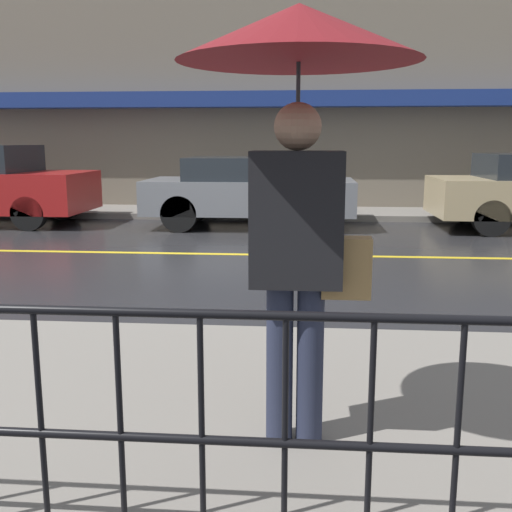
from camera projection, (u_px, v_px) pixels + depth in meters
The scene contains 7 objects.
ground_plane at pixel (185, 254), 8.95m from camera, with size 80.00×80.00×0.00m, color #262628.
sidewalk_near at pixel (10, 403), 3.69m from camera, with size 28.00×2.97×0.13m.
sidewalk_far at pixel (227, 212), 13.61m from camera, with size 28.00×1.79×0.13m.
lane_marking at pixel (185, 253), 8.95m from camera, with size 25.20×0.12×0.01m.
building_storefront at pixel (231, 63), 13.97m from camera, with size 28.00×0.85×6.98m.
pedestrian at pixel (299, 96), 2.80m from camera, with size 1.15×1.15×2.15m.
car_grey at pixel (248, 191), 11.64m from camera, with size 4.00×1.81×1.35m.
Camera 1 is at (1.80, -8.68, 1.65)m, focal length 42.00 mm.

